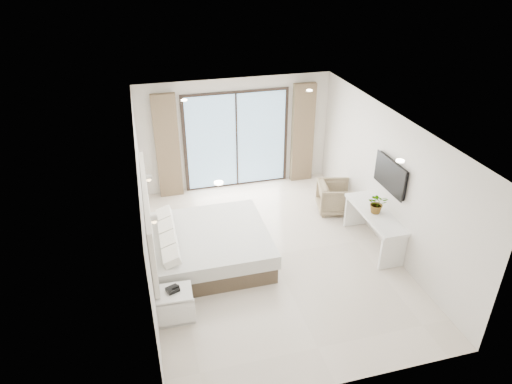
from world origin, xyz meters
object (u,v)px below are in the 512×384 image
at_px(console_desk, 374,221).
at_px(armchair, 335,196).
at_px(bed, 209,246).
at_px(nightstand, 175,305).

xyz_separation_m(console_desk, armchair, (-0.19, 1.44, -0.19)).
bearing_deg(console_desk, bed, 173.98).
distance_m(console_desk, armchair, 1.47).
relative_size(nightstand, armchair, 0.79).
bearing_deg(console_desk, nightstand, -165.70).
relative_size(nightstand, console_desk, 0.35).
bearing_deg(console_desk, armchair, 97.51).
relative_size(bed, armchair, 2.89).
bearing_deg(bed, console_desk, -6.02).
height_order(bed, armchair, armchair).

